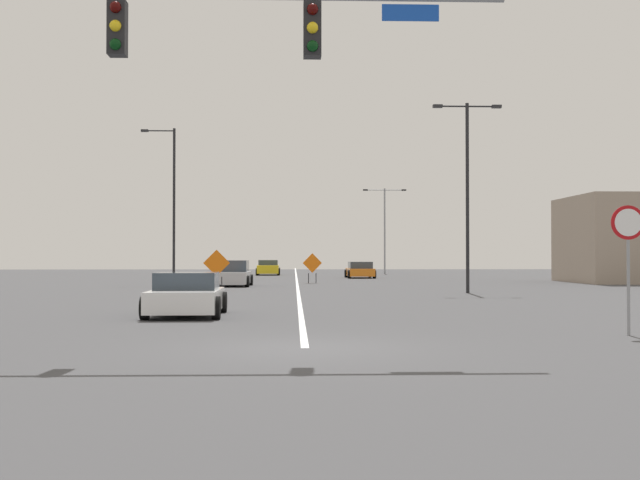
{
  "coord_description": "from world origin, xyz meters",
  "views": [
    {
      "loc": [
        -0.22,
        -14.92,
        1.77
      ],
      "look_at": [
        1.09,
        24.01,
        2.52
      ],
      "focal_mm": 44.09,
      "sensor_mm": 36.0,
      "label": 1
    }
  ],
  "objects_px": {
    "construction_sign_right_shoulder": "(312,264)",
    "car_yellow_mid": "(268,268)",
    "construction_sign_left_shoulder": "(217,265)",
    "street_lamp_near_left": "(467,182)",
    "car_silver_near": "(233,274)",
    "stop_sign": "(628,244)",
    "car_white_passing": "(187,295)",
    "car_orange_far": "(360,270)",
    "street_lamp_mid_right": "(385,223)",
    "street_lamp_far_right": "(172,199)",
    "traffic_signal_assembly": "(112,65)"
  },
  "relations": [
    {
      "from": "street_lamp_mid_right",
      "to": "car_silver_near",
      "type": "distance_m",
      "value": 32.53
    },
    {
      "from": "street_lamp_near_left",
      "to": "car_yellow_mid",
      "type": "height_order",
      "value": "street_lamp_near_left"
    },
    {
      "from": "stop_sign",
      "to": "street_lamp_far_right",
      "type": "xyz_separation_m",
      "value": [
        -14.87,
        31.37,
        3.23
      ]
    },
    {
      "from": "construction_sign_left_shoulder",
      "to": "street_lamp_near_left",
      "type": "bearing_deg",
      "value": -16.55
    },
    {
      "from": "stop_sign",
      "to": "street_lamp_far_right",
      "type": "bearing_deg",
      "value": 115.36
    },
    {
      "from": "car_orange_far",
      "to": "car_white_passing",
      "type": "height_order",
      "value": "car_orange_far"
    },
    {
      "from": "street_lamp_far_right",
      "to": "construction_sign_left_shoulder",
      "type": "distance_m",
      "value": 9.93
    },
    {
      "from": "stop_sign",
      "to": "street_lamp_mid_right",
      "type": "height_order",
      "value": "street_lamp_mid_right"
    },
    {
      "from": "car_yellow_mid",
      "to": "construction_sign_left_shoulder",
      "type": "bearing_deg",
      "value": -93.09
    },
    {
      "from": "traffic_signal_assembly",
      "to": "car_yellow_mid",
      "type": "xyz_separation_m",
      "value": [
        1.16,
        55.56,
        -4.75
      ]
    },
    {
      "from": "car_orange_far",
      "to": "stop_sign",
      "type": "bearing_deg",
      "value": -87.12
    },
    {
      "from": "street_lamp_near_left",
      "to": "car_orange_far",
      "type": "relative_size",
      "value": 2.16
    },
    {
      "from": "street_lamp_mid_right",
      "to": "car_orange_far",
      "type": "bearing_deg",
      "value": -104.35
    },
    {
      "from": "traffic_signal_assembly",
      "to": "construction_sign_right_shoulder",
      "type": "distance_m",
      "value": 35.44
    },
    {
      "from": "street_lamp_mid_right",
      "to": "stop_sign",
      "type": "bearing_deg",
      "value": -91.33
    },
    {
      "from": "street_lamp_near_left",
      "to": "car_yellow_mid",
      "type": "xyz_separation_m",
      "value": [
        -10.42,
        34.0,
        -4.57
      ]
    },
    {
      "from": "stop_sign",
      "to": "car_white_passing",
      "type": "xyz_separation_m",
      "value": [
        -10.5,
        5.97,
        -1.42
      ]
    },
    {
      "from": "car_orange_far",
      "to": "construction_sign_left_shoulder",
      "type": "bearing_deg",
      "value": -113.48
    },
    {
      "from": "construction_sign_left_shoulder",
      "to": "car_orange_far",
      "type": "relative_size",
      "value": 0.5
    },
    {
      "from": "car_yellow_mid",
      "to": "street_lamp_far_right",
      "type": "bearing_deg",
      "value": -103.31
    },
    {
      "from": "street_lamp_mid_right",
      "to": "car_yellow_mid",
      "type": "height_order",
      "value": "street_lamp_mid_right"
    },
    {
      "from": "car_orange_far",
      "to": "street_lamp_near_left",
      "type": "bearing_deg",
      "value": -83.08
    },
    {
      "from": "street_lamp_far_right",
      "to": "car_silver_near",
      "type": "height_order",
      "value": "street_lamp_far_right"
    },
    {
      "from": "stop_sign",
      "to": "construction_sign_left_shoulder",
      "type": "height_order",
      "value": "stop_sign"
    },
    {
      "from": "construction_sign_left_shoulder",
      "to": "car_yellow_mid",
      "type": "bearing_deg",
      "value": 86.91
    },
    {
      "from": "construction_sign_right_shoulder",
      "to": "car_yellow_mid",
      "type": "distance_m",
      "value": 20.97
    },
    {
      "from": "street_lamp_near_left",
      "to": "car_silver_near",
      "type": "distance_m",
      "value": 15.12
    },
    {
      "from": "car_orange_far",
      "to": "car_white_passing",
      "type": "bearing_deg",
      "value": -102.33
    },
    {
      "from": "traffic_signal_assembly",
      "to": "car_white_passing",
      "type": "height_order",
      "value": "traffic_signal_assembly"
    },
    {
      "from": "car_yellow_mid",
      "to": "car_silver_near",
      "type": "xyz_separation_m",
      "value": [
        -1.21,
        -25.47,
        0.04
      ]
    },
    {
      "from": "construction_sign_left_shoulder",
      "to": "construction_sign_right_shoulder",
      "type": "bearing_deg",
      "value": 62.35
    },
    {
      "from": "construction_sign_right_shoulder",
      "to": "construction_sign_left_shoulder",
      "type": "xyz_separation_m",
      "value": [
        -5.1,
        -9.74,
        0.1
      ]
    },
    {
      "from": "construction_sign_left_shoulder",
      "to": "car_silver_near",
      "type": "distance_m",
      "value": 5.0
    },
    {
      "from": "street_lamp_far_right",
      "to": "street_lamp_near_left",
      "type": "height_order",
      "value": "street_lamp_far_right"
    },
    {
      "from": "car_white_passing",
      "to": "car_silver_near",
      "type": "xyz_separation_m",
      "value": [
        -0.37,
        21.97,
        0.08
      ]
    },
    {
      "from": "street_lamp_far_right",
      "to": "car_white_passing",
      "type": "xyz_separation_m",
      "value": [
        4.37,
        -25.4,
        -4.65
      ]
    },
    {
      "from": "street_lamp_near_left",
      "to": "street_lamp_mid_right",
      "type": "bearing_deg",
      "value": 89.14
    },
    {
      "from": "car_white_passing",
      "to": "stop_sign",
      "type": "bearing_deg",
      "value": -29.63
    },
    {
      "from": "construction_sign_right_shoulder",
      "to": "car_white_passing",
      "type": "bearing_deg",
      "value": -99.14
    },
    {
      "from": "stop_sign",
      "to": "car_silver_near",
      "type": "relative_size",
      "value": 0.74
    },
    {
      "from": "construction_sign_right_shoulder",
      "to": "car_orange_far",
      "type": "bearing_deg",
      "value": 70.38
    },
    {
      "from": "stop_sign",
      "to": "street_lamp_far_right",
      "type": "height_order",
      "value": "street_lamp_far_right"
    },
    {
      "from": "street_lamp_mid_right",
      "to": "construction_sign_right_shoulder",
      "type": "bearing_deg",
      "value": -106.73
    },
    {
      "from": "stop_sign",
      "to": "street_lamp_near_left",
      "type": "distance_m",
      "value": 19.69
    },
    {
      "from": "street_lamp_near_left",
      "to": "construction_sign_left_shoulder",
      "type": "height_order",
      "value": "street_lamp_near_left"
    },
    {
      "from": "street_lamp_far_right",
      "to": "construction_sign_right_shoulder",
      "type": "height_order",
      "value": "street_lamp_far_right"
    },
    {
      "from": "construction_sign_right_shoulder",
      "to": "car_yellow_mid",
      "type": "relative_size",
      "value": 0.43
    },
    {
      "from": "street_lamp_far_right",
      "to": "car_silver_near",
      "type": "xyz_separation_m",
      "value": [
        4.0,
        -3.43,
        -4.56
      ]
    },
    {
      "from": "traffic_signal_assembly",
      "to": "construction_sign_right_shoulder",
      "type": "xyz_separation_m",
      "value": [
        4.62,
        34.88,
        -4.19
      ]
    },
    {
      "from": "street_lamp_mid_right",
      "to": "car_orange_far",
      "type": "relative_size",
      "value": 1.98
    }
  ]
}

